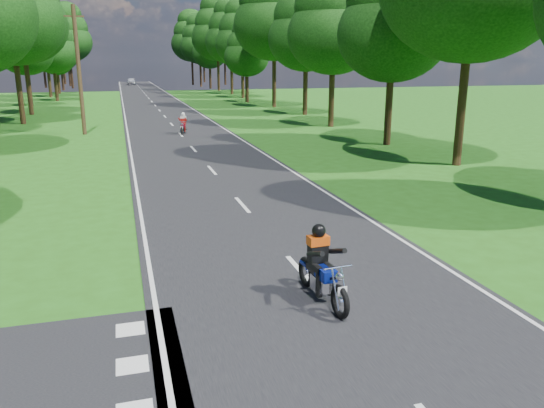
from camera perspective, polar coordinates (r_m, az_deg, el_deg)
name	(u,v)px	position (r m, az deg, el deg)	size (l,w,h in m)	color
ground	(335,311)	(10.45, 6.77, -11.37)	(160.00, 160.00, 0.00)	#245714
main_road	(155,106)	(58.89, -12.45, 10.30)	(7.00, 140.00, 0.02)	black
road_markings	(155,107)	(57.02, -12.46, 10.16)	(7.40, 140.00, 0.01)	silver
treeline	(158,30)	(68.94, -12.21, 17.84)	(40.00, 115.35, 14.78)	black
telegraph_pole	(79,70)	(36.67, -20.06, 13.38)	(1.20, 0.26, 8.00)	#382616
rider_near_blue	(323,264)	(10.49, 5.46, -6.47)	(0.62, 1.85, 1.55)	navy
rider_far_red	(183,123)	(35.45, -9.55, 8.57)	(0.55, 1.65, 1.37)	#B40D2B
distant_car	(131,81)	(111.59, -14.89, 12.64)	(1.61, 3.99, 1.36)	silver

